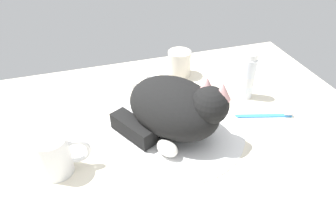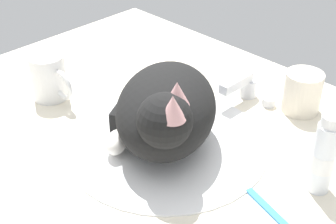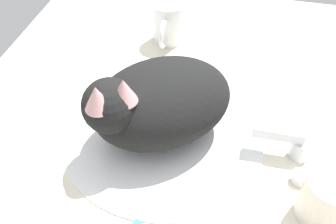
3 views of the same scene
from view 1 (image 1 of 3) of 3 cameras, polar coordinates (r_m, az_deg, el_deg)
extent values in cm
cube|color=silver|center=(82.64, 0.96, -4.32)|extent=(110.00, 82.50, 3.00)
cylinder|color=white|center=(81.46, 0.97, -3.37)|extent=(37.16, 37.16, 0.61)
cylinder|color=silver|center=(99.67, -3.41, 6.11)|extent=(3.60, 3.60, 3.90)
cube|color=silver|center=(94.52, -2.80, 6.34)|extent=(2.00, 8.72, 2.00)
cylinder|color=silver|center=(99.29, -6.42, 5.08)|extent=(2.80, 2.80, 1.80)
cylinder|color=silver|center=(101.42, -0.41, 6.08)|extent=(2.80, 2.80, 1.80)
ellipsoid|color=black|center=(76.86, 1.03, 0.84)|extent=(28.50, 30.17, 14.22)
sphere|color=black|center=(71.51, 7.66, 1.21)|extent=(12.62, 12.62, 9.05)
ellipsoid|color=white|center=(73.47, 6.32, 0.37)|extent=(7.47, 7.68, 4.98)
cone|color=#DB9E9E|center=(71.34, 7.17, 4.89)|extent=(5.68, 5.68, 4.07)
cone|color=#DB9E9E|center=(69.78, 10.02, 3.78)|extent=(5.68, 5.68, 4.07)
cube|color=black|center=(78.66, -6.40, -2.97)|extent=(10.19, 13.71, 4.44)
ellipsoid|color=white|center=(73.08, -0.14, -6.68)|extent=(6.18, 6.65, 3.99)
cylinder|color=white|center=(72.50, -20.26, -7.58)|extent=(7.27, 7.27, 9.74)
torus|color=white|center=(72.03, -16.47, -6.93)|extent=(6.46, 1.00, 6.46)
cylinder|color=silver|center=(103.71, 2.09, 8.93)|extent=(7.54, 7.54, 8.49)
cylinder|color=white|center=(94.26, 14.51, 5.97)|extent=(3.71, 3.71, 12.48)
cylinder|color=white|center=(94.57, 14.45, 5.64)|extent=(3.78, 3.78, 3.12)
cylinder|color=white|center=(90.92, 15.20, 9.81)|extent=(3.15, 3.15, 1.80)
cube|color=#388CD8|center=(90.28, 17.13, -0.58)|extent=(15.55, 5.46, 0.80)
cube|color=white|center=(92.20, 21.24, -0.10)|extent=(2.51, 1.98, 0.80)
camera|label=2|loc=(0.72, 71.48, 14.86)|focal=52.42mm
camera|label=3|loc=(0.96, 31.02, 32.88)|focal=40.72mm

